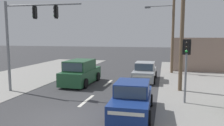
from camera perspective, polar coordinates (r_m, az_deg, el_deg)
The scene contains 10 objects.
ground_plane at distance 10.35m, azimuth -12.58°, elevation -14.21°, with size 140.00×140.00×0.00m, color #3A3A3D.
lane_dash_mid at distance 12.96m, azimuth -6.67°, elevation -9.72°, with size 0.20×2.40×0.01m, color silver.
lane_dash_far at distance 17.59m, azimuth -1.02°, elevation -5.24°, with size 0.20×2.40×0.01m, color silver.
utility_pole_midground_right at distance 15.48m, azimuth 18.00°, elevation 12.78°, with size 1.80×0.26×10.27m.
utility_pole_background_right at distance 22.98m, azimuth 15.36°, elevation 10.05°, with size 3.78×0.61×9.41m.
traffic_signal_mast at distance 15.49m, azimuth -21.87°, elevation 8.06°, with size 5.29×0.51×6.00m.
pedestal_signal_right_kerb at distance 12.59m, azimuth 18.81°, elevation 0.68°, with size 0.44×0.31×3.56m.
suv_kerbside_parked at distance 17.34m, azimuth -8.19°, elevation -2.52°, with size 2.13×4.57×1.90m.
sedan_crossing_left at distance 18.74m, azimuth 8.55°, elevation -2.39°, with size 1.92×4.25×1.56m.
sedan_oncoming_mid at distance 10.71m, azimuth 5.30°, elevation -9.38°, with size 1.98×4.28×1.56m.
Camera 1 is at (4.33, -8.64, 3.69)m, focal length 35.00 mm.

